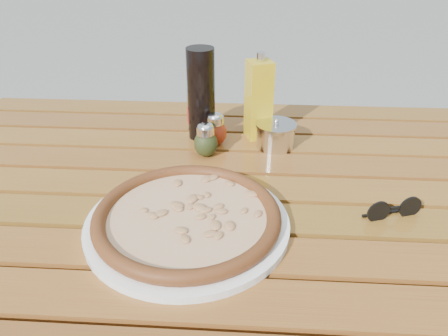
# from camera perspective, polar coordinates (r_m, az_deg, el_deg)

# --- Properties ---
(table) EXTENTS (1.40, 0.90, 0.75)m
(table) POSITION_cam_1_polar(r_m,az_deg,el_deg) (0.94, -0.08, -6.23)
(table) COLOR #391F0C
(table) RESTS_ON ground
(plate) EXTENTS (0.38, 0.38, 0.01)m
(plate) POSITION_cam_1_polar(r_m,az_deg,el_deg) (0.78, -4.79, -7.22)
(plate) COLOR white
(plate) RESTS_ON table
(pizza) EXTENTS (0.35, 0.35, 0.03)m
(pizza) POSITION_cam_1_polar(r_m,az_deg,el_deg) (0.77, -4.84, -6.29)
(pizza) COLOR beige
(pizza) RESTS_ON plate
(pepper_shaker) EXTENTS (0.07, 0.07, 0.08)m
(pepper_shaker) POSITION_cam_1_polar(r_m,az_deg,el_deg) (1.04, -1.13, 5.04)
(pepper_shaker) COLOR #AC3113
(pepper_shaker) RESTS_ON table
(oregano_shaker) EXTENTS (0.06, 0.06, 0.08)m
(oregano_shaker) POSITION_cam_1_polar(r_m,az_deg,el_deg) (0.99, -2.41, 3.64)
(oregano_shaker) COLOR #323B17
(oregano_shaker) RESTS_ON table
(dark_bottle) EXTENTS (0.08, 0.08, 0.22)m
(dark_bottle) POSITION_cam_1_polar(r_m,az_deg,el_deg) (1.05, -3.00, 9.60)
(dark_bottle) COLOR black
(dark_bottle) RESTS_ON table
(soda_can) EXTENTS (0.07, 0.07, 0.12)m
(soda_can) POSITION_cam_1_polar(r_m,az_deg,el_deg) (1.08, -3.06, 7.28)
(soda_can) COLOR silver
(soda_can) RESTS_ON table
(olive_oil_cruet) EXTENTS (0.07, 0.07, 0.21)m
(olive_oil_cruet) POSITION_cam_1_polar(r_m,az_deg,el_deg) (1.06, 4.55, 8.90)
(olive_oil_cruet) COLOR gold
(olive_oil_cruet) RESTS_ON table
(parmesan_tin) EXTENTS (0.10, 0.10, 0.07)m
(parmesan_tin) POSITION_cam_1_polar(r_m,az_deg,el_deg) (1.04, 6.75, 4.35)
(parmesan_tin) COLOR silver
(parmesan_tin) RESTS_ON table
(sunglasses) EXTENTS (0.11, 0.05, 0.04)m
(sunglasses) POSITION_cam_1_polar(r_m,az_deg,el_deg) (0.85, 21.24, -5.11)
(sunglasses) COLOR black
(sunglasses) RESTS_ON table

